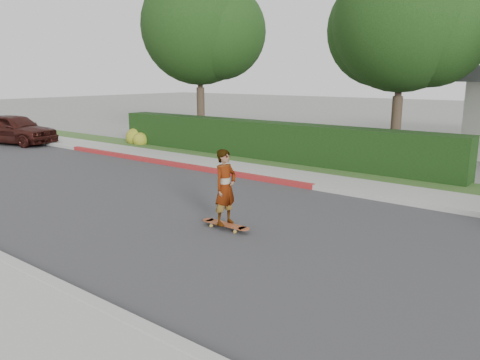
# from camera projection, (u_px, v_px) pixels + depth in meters

# --- Properties ---
(ground) EXTENTS (120.00, 120.00, 0.00)m
(ground) POSITION_uv_depth(u_px,v_px,m) (190.00, 216.00, 10.99)
(ground) COLOR slate
(ground) RESTS_ON ground
(road) EXTENTS (60.00, 8.00, 0.01)m
(road) POSITION_uv_depth(u_px,v_px,m) (190.00, 216.00, 10.99)
(road) COLOR #2D2D30
(road) RESTS_ON ground
(curb_near) EXTENTS (60.00, 0.20, 0.15)m
(curb_near) POSITION_uv_depth(u_px,v_px,m) (19.00, 268.00, 7.83)
(curb_near) COLOR #9E9E99
(curb_near) RESTS_ON ground
(curb_far) EXTENTS (60.00, 0.20, 0.15)m
(curb_far) POSITION_uv_depth(u_px,v_px,m) (285.00, 182.00, 14.12)
(curb_far) COLOR #9E9E99
(curb_far) RESTS_ON ground
(curb_red_section) EXTENTS (12.00, 0.21, 0.15)m
(curb_red_section) POSITION_uv_depth(u_px,v_px,m) (170.00, 163.00, 17.13)
(curb_red_section) COLOR maroon
(curb_red_section) RESTS_ON ground
(sidewalk_far) EXTENTS (60.00, 1.60, 0.12)m
(sidewalk_far) POSITION_uv_depth(u_px,v_px,m) (300.00, 178.00, 14.81)
(sidewalk_far) COLOR gray
(sidewalk_far) RESTS_ON ground
(planting_strip) EXTENTS (60.00, 1.60, 0.10)m
(planting_strip) POSITION_uv_depth(u_px,v_px,m) (324.00, 170.00, 16.04)
(planting_strip) COLOR #2D4C1E
(planting_strip) RESTS_ON ground
(hedge) EXTENTS (15.00, 1.00, 1.50)m
(hedge) POSITION_uv_depth(u_px,v_px,m) (264.00, 141.00, 18.16)
(hedge) COLOR black
(hedge) RESTS_ON ground
(flowering_shrub) EXTENTS (1.40, 1.00, 0.90)m
(flowering_shrub) POSITION_uv_depth(u_px,v_px,m) (137.00, 138.00, 22.12)
(flowering_shrub) COLOR #2D4C19
(flowering_shrub) RESTS_ON ground
(tree_left) EXTENTS (5.99, 5.21, 8.00)m
(tree_left) POSITION_uv_depth(u_px,v_px,m) (202.00, 29.00, 21.04)
(tree_left) COLOR #33261C
(tree_left) RESTS_ON ground
(tree_center) EXTENTS (5.66, 4.84, 7.44)m
(tree_center) POSITION_uv_depth(u_px,v_px,m) (405.00, 26.00, 16.08)
(tree_center) COLOR #33261C
(tree_center) RESTS_ON ground
(skateboard) EXTENTS (1.23, 0.25, 0.11)m
(skateboard) POSITION_uv_depth(u_px,v_px,m) (226.00, 225.00, 10.01)
(skateboard) COLOR #BA8F33
(skateboard) RESTS_ON ground
(skateboarder) EXTENTS (0.40, 0.60, 1.61)m
(skateboarder) POSITION_uv_depth(u_px,v_px,m) (225.00, 187.00, 9.83)
(skateboarder) COLOR white
(skateboarder) RESTS_ON skateboard
(car_maroon) EXTENTS (4.59, 2.74, 1.46)m
(car_maroon) POSITION_uv_depth(u_px,v_px,m) (15.00, 129.00, 22.35)
(car_maroon) COLOR #381611
(car_maroon) RESTS_ON ground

